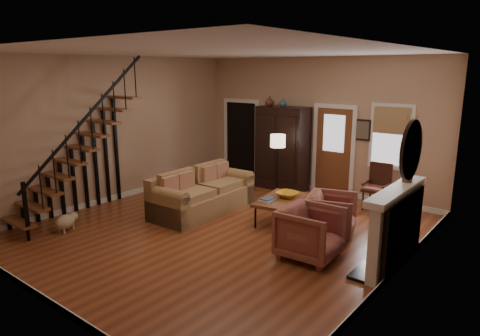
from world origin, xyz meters
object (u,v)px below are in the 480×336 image
Objects in this scene: armoire at (283,148)px; sofa at (203,192)px; armchair_left at (311,233)px; floor_lamp at (277,167)px; coffee_table at (281,210)px; armchair_right at (332,214)px; side_chair at (376,187)px.

sofa is (-0.29, -2.65, -0.61)m from armoire.
sofa is 2.53× the size of armchair_left.
armchair_left is 3.30m from floor_lamp.
sofa is 1.97m from floor_lamp.
armoire is 4.22m from armchair_left.
armchair_left is at bearing -46.97° from floor_lamp.
coffee_table is 1.49× the size of armchair_right.
sofa reaches higher than armchair_right.
floor_lamp is at bearing -64.31° from armoire.
armchair_right is 1.91m from side_chair.
armchair_left reaches higher than armchair_right.
armchair_right is (2.45, -2.11, -0.66)m from armoire.
side_chair is (1.20, 1.92, 0.26)m from coffee_table.
side_chair is (2.15, 0.63, -0.26)m from floor_lamp.
floor_lamp reaches higher than coffee_table.
armchair_right reaches higher than coffee_table.
sofa is at bearing -96.22° from armoire.
coffee_table is at bearing 46.47° from armchair_left.
armchair_left is (1.29, -1.11, 0.18)m from coffee_table.
coffee_table is at bearing 73.45° from armchair_right.
coffee_table is at bearing 16.61° from sofa.
armchair_left is (2.93, -0.58, -0.02)m from sofa.
side_chair reaches higher than sofa.
armchair_left is at bearing 172.54° from armchair_right.
armoire is 1.64× the size of coffee_table.
floor_lamp reaches higher than sofa.
floor_lamp is (0.69, 1.82, 0.33)m from sofa.
side_chair is (-0.09, 3.03, 0.09)m from armchair_left.
coffee_table is at bearing -57.52° from armoire.
sofa is at bearing -139.20° from side_chair.
floor_lamp is at bearing 67.89° from sofa.
side_chair is (0.10, 1.91, 0.12)m from armchair_right.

